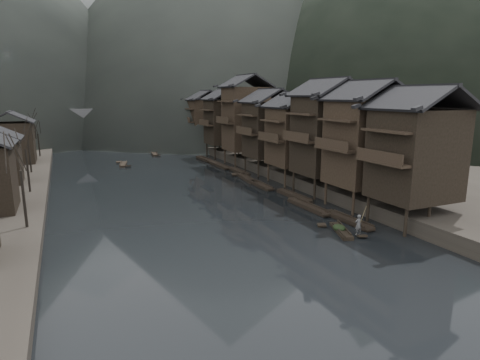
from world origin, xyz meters
TOP-DOWN VIEW (x-y plane):
  - water at (0.00, 0.00)m, footprint 300.00×300.00m
  - right_bank at (35.00, 40.00)m, footprint 40.00×200.00m
  - stilt_houses at (17.28, 19.26)m, footprint 9.00×67.60m
  - bare_trees at (-17.00, 24.26)m, footprint 3.66×74.54m
  - moored_sampans at (11.98, 15.41)m, footprint 2.79×49.12m
  - midriver_boats at (2.99, 48.73)m, footprint 12.98×28.31m
  - stone_bridge at (-0.00, 72.00)m, footprint 40.00×6.00m
  - hills at (5.48, 166.08)m, footprint 320.00×380.00m
  - hero_sampan at (9.73, -7.25)m, footprint 2.46×4.73m
  - cargo_heap at (9.65, -7.05)m, footprint 1.05×1.37m
  - boatman at (10.32, -8.80)m, footprint 0.71×0.49m
  - bamboo_pole at (10.52, -8.80)m, footprint 0.78×2.11m

SIDE VIEW (x-z plane):
  - water at x=0.00m, z-range 0.00..0.00m
  - moored_sampans at x=11.98m, z-range -0.03..0.44m
  - midriver_boats at x=2.99m, z-range -0.02..0.43m
  - hero_sampan at x=9.73m, z-range -0.01..0.42m
  - cargo_heap at x=9.65m, z-range 0.43..1.06m
  - right_bank at x=35.00m, z-range 0.00..1.80m
  - boatman at x=10.32m, z-range 0.43..2.29m
  - bamboo_pole at x=10.52m, z-range 2.29..5.93m
  - stone_bridge at x=0.00m, z-range 0.61..9.61m
  - bare_trees at x=-17.00m, z-range 2.75..10.07m
  - stilt_houses at x=17.28m, z-range 0.77..16.77m
  - hills at x=5.48m, z-range -2.92..109.45m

